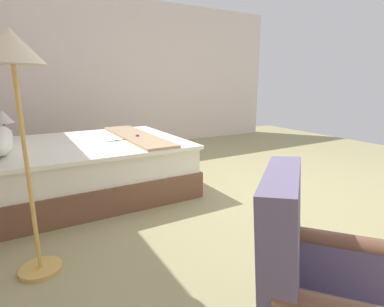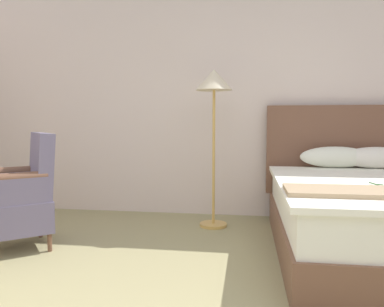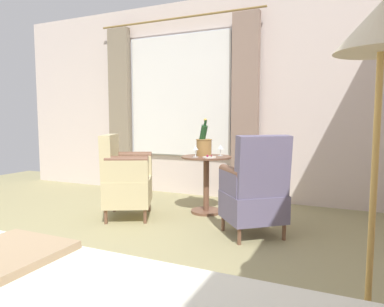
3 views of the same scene
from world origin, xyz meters
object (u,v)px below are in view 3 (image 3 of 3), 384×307
object	(u,v)px
wine_glass_near_edge	(220,148)
armchair_facing_bed	(125,179)
floor_lamp_brass	(380,60)
wine_glass_near_bucket	(196,149)
snack_plate	(209,157)
champagne_bucket	(204,144)
armchair_by_window	(255,191)
side_table_round	(206,179)

from	to	relation	value
wine_glass_near_edge	armchair_facing_bed	xyz separation A→B (m)	(0.68, -0.92, -0.34)
floor_lamp_brass	wine_glass_near_edge	bearing A→B (deg)	-146.85
wine_glass_near_bucket	armchair_facing_bed	xyz separation A→B (m)	(0.42, -0.70, -0.34)
wine_glass_near_edge	snack_plate	distance (m)	0.27
champagne_bucket	snack_plate	world-z (taller)	champagne_bucket
armchair_by_window	armchair_facing_bed	world-z (taller)	armchair_by_window
floor_lamp_brass	armchair_by_window	bearing A→B (deg)	-150.42
armchair_by_window	armchair_facing_bed	xyz separation A→B (m)	(-0.05, -1.52, 0.00)
floor_lamp_brass	snack_plate	xyz separation A→B (m)	(-2.02, -1.53, -0.66)
floor_lamp_brass	armchair_facing_bed	xyz separation A→B (m)	(-1.59, -2.39, -0.91)
floor_lamp_brass	armchair_facing_bed	distance (m)	3.01
side_table_round	floor_lamp_brass	bearing A→B (deg)	36.89
armchair_facing_bed	floor_lamp_brass	bearing A→B (deg)	56.44
floor_lamp_brass	side_table_round	bearing A→B (deg)	-143.11
champagne_bucket	snack_plate	bearing A→B (deg)	37.18
snack_plate	side_table_round	bearing A→B (deg)	-146.60
floor_lamp_brass	armchair_by_window	size ratio (longest dim) A/B	1.63
side_table_round	armchair_by_window	world-z (taller)	armchair_by_window
side_table_round	wine_glass_near_bucket	xyz separation A→B (m)	(0.15, -0.07, 0.37)
side_table_round	champagne_bucket	xyz separation A→B (m)	(-0.05, -0.06, 0.41)
wine_glass_near_bucket	wine_glass_near_edge	world-z (taller)	wine_glass_near_bucket
champagne_bucket	wine_glass_near_bucket	distance (m)	0.21
snack_plate	armchair_by_window	bearing A→B (deg)	53.91
floor_lamp_brass	armchair_by_window	distance (m)	1.99
side_table_round	champagne_bucket	size ratio (longest dim) A/B	1.52
floor_lamp_brass	snack_plate	world-z (taller)	floor_lamp_brass
wine_glass_near_bucket	armchair_facing_bed	distance (m)	0.88
champagne_bucket	armchair_facing_bed	bearing A→B (deg)	-49.31
wine_glass_near_bucket	armchair_facing_bed	size ratio (longest dim) A/B	0.15
wine_glass_near_bucket	wine_glass_near_edge	size ratio (longest dim) A/B	1.02
wine_glass_near_bucket	snack_plate	xyz separation A→B (m)	(-0.01, 0.17, -0.09)
champagne_bucket	floor_lamp_brass	bearing A→B (deg)	37.13
armchair_by_window	wine_glass_near_bucket	bearing A→B (deg)	-119.53
champagne_bucket	armchair_by_window	distance (m)	1.11
armchair_by_window	armchair_facing_bed	bearing A→B (deg)	-91.79
champagne_bucket	wine_glass_near_edge	world-z (taller)	champagne_bucket
wine_glass_near_edge	armchair_facing_bed	distance (m)	1.19
side_table_round	wine_glass_near_edge	size ratio (longest dim) A/B	5.02
champagne_bucket	wine_glass_near_edge	size ratio (longest dim) A/B	3.30
side_table_round	snack_plate	world-z (taller)	snack_plate
side_table_round	champagne_bucket	distance (m)	0.41
wine_glass_near_bucket	armchair_facing_bed	bearing A→B (deg)	-59.40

